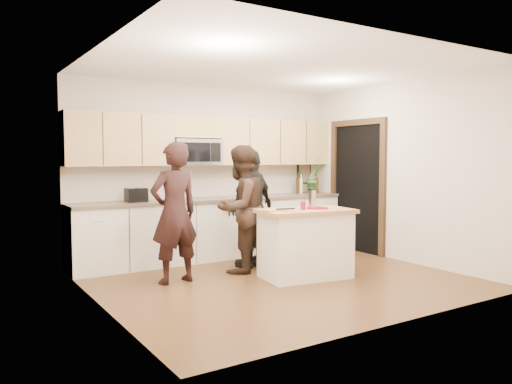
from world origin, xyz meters
TOP-DOWN VIEW (x-y plane):
  - floor at (0.00, 0.00)m, footprint 4.50×4.50m
  - room_shell at (0.00, 0.00)m, footprint 4.52×4.02m
  - back_cabinetry at (0.00, 1.69)m, footprint 4.50×0.66m
  - upper_cabinetry at (0.03, 1.83)m, footprint 4.50×0.33m
  - microwave at (-0.31, 1.80)m, footprint 0.76×0.41m
  - doorway at (2.23, 0.90)m, footprint 0.06×1.25m
  - framed_picture at (1.95, 1.98)m, footprint 0.30×0.03m
  - dish_towel at (-0.95, 1.50)m, footprint 0.34×0.60m
  - island at (0.36, -0.10)m, footprint 1.29×0.87m
  - red_plate at (0.54, -0.12)m, footprint 0.29×0.29m
  - box_grater at (0.48, -0.08)m, footprint 0.09×0.07m
  - drink_glass at (0.29, -0.13)m, footprint 0.06×0.06m
  - cutting_board at (-0.10, -0.08)m, footprint 0.30×0.22m
  - tongs at (0.02, -0.13)m, footprint 0.25×0.06m
  - knife at (-0.06, -0.28)m, footprint 0.18×0.05m
  - toaster at (-1.30, 1.67)m, footprint 0.29×0.21m
  - bottle_cluster at (1.80, 1.76)m, footprint 0.42×0.28m
  - orchid at (1.96, 1.72)m, footprint 0.30×0.25m
  - woman_left at (-1.19, 0.57)m, footprint 0.69×0.49m
  - woman_center at (-0.19, 0.64)m, footprint 1.02×0.91m
  - woman_right at (0.14, 0.87)m, footprint 1.07×0.81m

SIDE VIEW (x-z plane):
  - floor at x=0.00m, z-range 0.00..0.00m
  - island at x=0.36m, z-range 0.00..0.90m
  - back_cabinetry at x=0.00m, z-range 0.00..0.94m
  - dish_towel at x=-0.95m, z-range 0.56..1.04m
  - woman_right at x=0.14m, z-range 0.00..1.69m
  - woman_center at x=-0.19m, z-range 0.00..1.74m
  - woman_left at x=-1.19m, z-range 0.00..1.77m
  - red_plate at x=0.54m, z-range 0.90..0.92m
  - cutting_board at x=-0.10m, z-range 0.90..0.92m
  - knife at x=-0.06m, z-range 0.92..0.92m
  - tongs at x=0.02m, z-range 0.92..0.93m
  - drink_glass at x=0.29m, z-range 0.90..1.01m
  - toaster at x=-1.30m, z-range 0.94..1.14m
  - box_grater at x=0.48m, z-range 0.92..1.16m
  - bottle_cluster at x=1.80m, z-range 0.91..1.32m
  - doorway at x=2.23m, z-range 0.06..2.26m
  - orchid at x=1.96m, z-range 0.94..1.44m
  - framed_picture at x=1.95m, z-range 1.09..1.47m
  - microwave at x=-0.31m, z-range 1.45..1.85m
  - room_shell at x=0.00m, z-range 0.38..3.09m
  - upper_cabinetry at x=0.03m, z-range 1.47..2.22m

